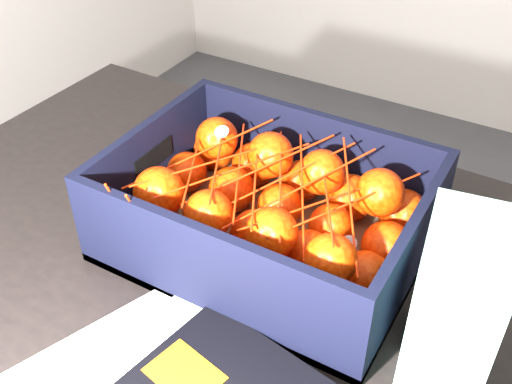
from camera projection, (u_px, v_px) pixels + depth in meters
The scene contains 5 objects.
table at pixel (260, 350), 0.80m from camera, with size 1.21×0.82×0.75m.
produce_crate at pixel (268, 221), 0.79m from camera, with size 0.39×0.29×0.13m.
clementine_heap at pixel (267, 212), 0.79m from camera, with size 0.37×0.27×0.11m.
mesh_net at pixel (261, 180), 0.75m from camera, with size 0.32×0.26×0.09m.
retail_carton at pixel (455, 303), 0.61m from camera, with size 0.08×0.12×0.18m, color white.
Camera 1 is at (-0.05, -0.58, 1.31)m, focal length 42.77 mm.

